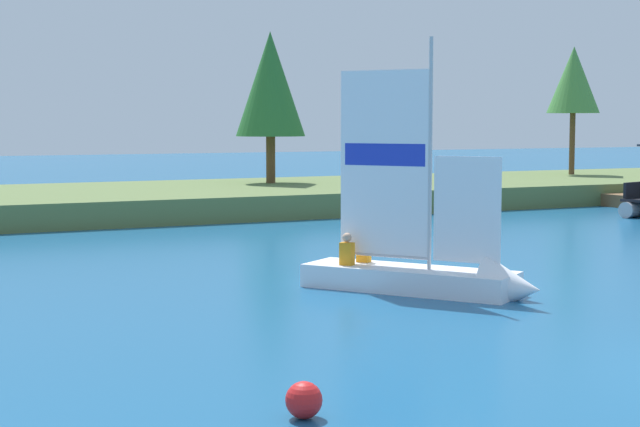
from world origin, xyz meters
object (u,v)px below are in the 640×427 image
at_px(shoreline_tree_centre, 270,84).
at_px(shoreline_tree_midright, 574,80).
at_px(sailboat, 441,273).
at_px(channel_buoy, 304,400).

height_order(shoreline_tree_centre, shoreline_tree_midright, shoreline_tree_centre).
distance_m(shoreline_tree_midright, sailboat, 32.31).
distance_m(shoreline_tree_centre, shoreline_tree_midright, 16.47).
height_order(shoreline_tree_centre, sailboat, shoreline_tree_centre).
bearing_deg(shoreline_tree_centre, channel_buoy, -112.60).
height_order(sailboat, channel_buoy, sailboat).
bearing_deg(shoreline_tree_centre, shoreline_tree_midright, -0.31).
distance_m(shoreline_tree_midright, channel_buoy, 41.54).
bearing_deg(shoreline_tree_midright, shoreline_tree_centre, 179.69).
bearing_deg(channel_buoy, shoreline_tree_centre, 67.40).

